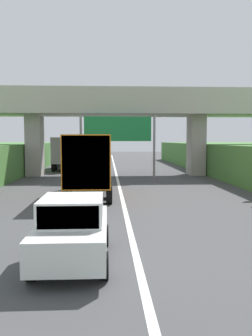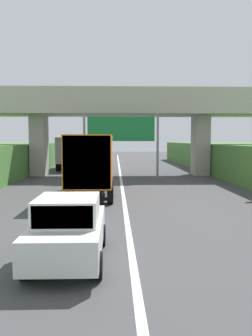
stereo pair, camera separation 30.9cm
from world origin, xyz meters
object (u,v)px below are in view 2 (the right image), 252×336
Objects in this scene: overhead_highway_sign at (121,133)px; truck_blue at (71,152)px; car_white at (68,229)px; truck_orange at (92,162)px.

overhead_highway_sign is 11.81m from truck_blue.
truck_orange is at bearing 90.51° from car_white.
overhead_highway_sign reaches higher than truck_blue.
car_white is at bearing -95.29° from overhead_highway_sign.
overhead_highway_sign is 0.81× the size of truck_orange.
truck_orange reaches higher than car_white.
car_white is at bearing -83.02° from truck_blue.
truck_blue is 28.88m from car_white.
overhead_highway_sign is at bearing 76.90° from truck_orange.
car_white is (-1.68, -18.19, -2.87)m from overhead_highway_sign.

